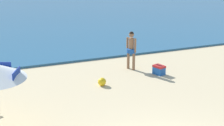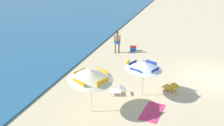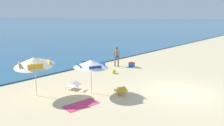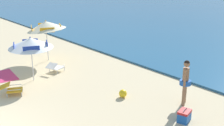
{
  "view_description": "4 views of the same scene",
  "coord_description": "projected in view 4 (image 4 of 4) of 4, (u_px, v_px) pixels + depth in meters",
  "views": [
    {
      "loc": [
        -3.77,
        -5.51,
        4.78
      ],
      "look_at": [
        0.96,
        6.09,
        0.75
      ],
      "focal_mm": 51.84,
      "sensor_mm": 36.0,
      "label": 1
    },
    {
      "loc": [
        -15.98,
        1.35,
        7.08
      ],
      "look_at": [
        -1.49,
        6.24,
        0.73
      ],
      "focal_mm": 41.21,
      "sensor_mm": 36.0,
      "label": 2
    },
    {
      "loc": [
        -11.17,
        -4.84,
        4.41
      ],
      "look_at": [
        -0.22,
        5.33,
        1.01
      ],
      "focal_mm": 32.6,
      "sensor_mm": 36.0,
      "label": 3
    },
    {
      "loc": [
        8.21,
        -1.36,
        4.87
      ],
      "look_at": [
        -1.55,
        6.71,
        0.77
      ],
      "focal_mm": 45.72,
      "sensor_mm": 36.0,
      "label": 4
    }
  ],
  "objects": [
    {
      "name": "beach_towel",
      "position": [
        5.0,
        76.0,
        13.88
      ],
      "size": [
        1.89,
        1.09,
        0.01
      ],
      "primitive_type": "cube",
      "rotation": [
        0.0,
        0.0,
        1.46
      ],
      "color": "#DB3866",
      "rests_on": "ground"
    },
    {
      "name": "person_standing_near_shore",
      "position": [
        186.0,
        79.0,
        10.65
      ],
      "size": [
        0.43,
        0.47,
        1.75
      ],
      "color": "#8C6042",
      "rests_on": "ground"
    },
    {
      "name": "cooler_box",
      "position": [
        184.0,
        116.0,
        9.62
      ],
      "size": [
        0.48,
        0.57,
        0.43
      ],
      "color": "#1E56A8",
      "rests_on": "ground"
    },
    {
      "name": "beach_umbrella_striped_second",
      "position": [
        46.0,
        26.0,
        15.66
      ],
      "size": [
        3.05,
        3.05,
        2.37
      ],
      "color": "silver",
      "rests_on": "ground"
    },
    {
      "name": "lounge_chair_beside_umbrella",
      "position": [
        55.0,
        67.0,
        14.28
      ],
      "size": [
        0.81,
        1.01,
        0.52
      ],
      "color": "white",
      "rests_on": "ground"
    },
    {
      "name": "beach_ball",
      "position": [
        123.0,
        93.0,
        11.47
      ],
      "size": [
        0.33,
        0.33,
        0.33
      ],
      "primitive_type": "sphere",
      "color": "yellow",
      "rests_on": "ground"
    },
    {
      "name": "lounge_chair_under_umbrella",
      "position": [
        11.0,
        89.0,
        11.65
      ],
      "size": [
        0.86,
        1.01,
        0.51
      ],
      "color": "gold",
      "rests_on": "ground"
    },
    {
      "name": "beach_umbrella_striped_main",
      "position": [
        31.0,
        43.0,
        12.76
      ],
      "size": [
        2.71,
        2.7,
        2.08
      ],
      "color": "silver",
      "rests_on": "ground"
    }
  ]
}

